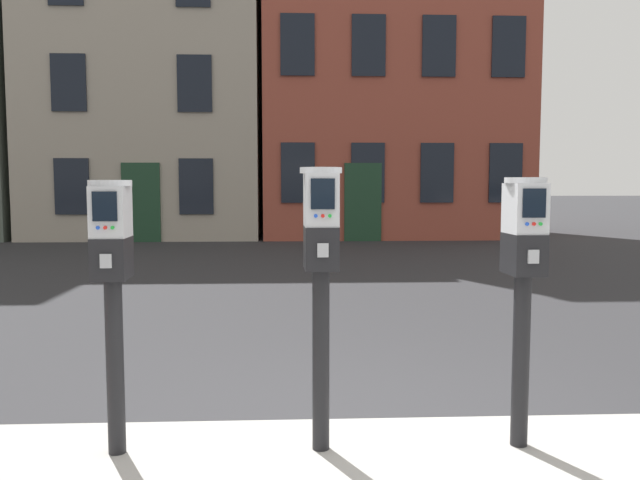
{
  "coord_description": "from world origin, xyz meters",
  "views": [
    {
      "loc": [
        -0.52,
        -3.54,
        1.54
      ],
      "look_at": [
        -0.36,
        -0.13,
        1.24
      ],
      "focal_mm": 36.3,
      "sensor_mm": 36.0,
      "label": 1
    }
  ],
  "objects": [
    {
      "name": "parking_meter_end_of_row",
      "position": [
        0.71,
        -0.23,
        1.13
      ],
      "size": [
        0.22,
        0.26,
        1.43
      ],
      "rotation": [
        0.0,
        0.0,
        -1.54
      ],
      "color": "black",
      "rests_on": "sidewalk_slab"
    },
    {
      "name": "ground_plane",
      "position": [
        0.0,
        0.0,
        0.0
      ],
      "size": [
        160.0,
        160.0,
        0.0
      ],
      "primitive_type": "plane",
      "color": "#28282B"
    },
    {
      "name": "parking_meter_near_kerb",
      "position": [
        -1.42,
        -0.23,
        1.12
      ],
      "size": [
        0.22,
        0.26,
        1.42
      ],
      "rotation": [
        0.0,
        0.0,
        -1.54
      ],
      "color": "black",
      "rests_on": "sidewalk_slab"
    },
    {
      "name": "parking_meter_twin_adjacent",
      "position": [
        -0.36,
        -0.23,
        1.16
      ],
      "size": [
        0.22,
        0.26,
        1.48
      ],
      "rotation": [
        0.0,
        0.0,
        -1.54
      ],
      "color": "black",
      "rests_on": "sidewalk_slab"
    },
    {
      "name": "townhouse_orange_brick",
      "position": [
        2.52,
        16.7,
        6.69
      ],
      "size": [
        7.49,
        5.95,
        13.37
      ],
      "color": "brown",
      "rests_on": "ground_plane"
    },
    {
      "name": "townhouse_brownstone",
      "position": [
        -4.61,
        17.09,
        5.37
      ],
      "size": [
        6.49,
        6.73,
        10.74
      ],
      "color": "#9E9384",
      "rests_on": "ground_plane"
    }
  ]
}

